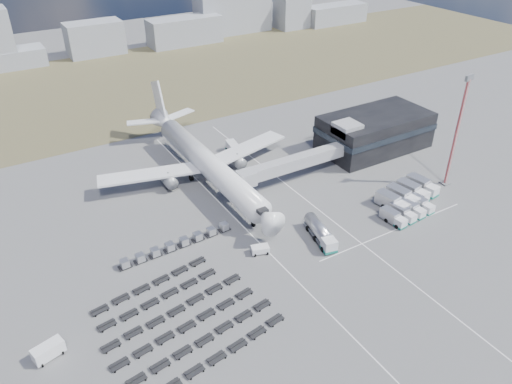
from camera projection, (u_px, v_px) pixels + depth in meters
ground at (276, 248)px, 101.67m from camera, size 420.00×420.00×0.00m
grass_strip at (112, 88)px, 181.81m from camera, size 420.00×90.00×0.01m
lane_markings at (306, 226)px, 108.13m from camera, size 47.12×110.00×0.01m
terminal at (374, 131)px, 137.31m from camera, size 30.40×16.40×11.00m
jet_bridge at (285, 166)px, 120.86m from camera, size 30.30×3.80×7.05m
airliner at (205, 161)px, 122.47m from camera, size 51.59×64.53×17.62m
skyline at (30, 44)px, 200.79m from camera, size 315.86×23.44×23.22m
fuel_tanker at (320, 233)px, 103.18m from camera, size 5.03×11.31×3.54m
pushback_tug at (260, 250)px, 99.92m from camera, size 4.02×2.97×1.58m
utility_van at (48, 351)px, 77.61m from camera, size 5.21×3.36×2.52m
catering_truck at (233, 149)px, 136.56m from camera, size 3.55×6.57×2.86m
service_trucks_near at (407, 211)px, 110.82m from camera, size 11.89×7.16×2.54m
service_trucks_far at (407, 194)px, 116.14m from camera, size 15.47×10.05×3.21m
uld_row at (177, 244)px, 101.07m from camera, size 24.77×2.62×1.67m
baggage_dollies at (181, 320)px, 84.42m from camera, size 30.44×26.72×0.74m
floodlight_mast at (457, 132)px, 116.29m from camera, size 2.63×2.14×27.68m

